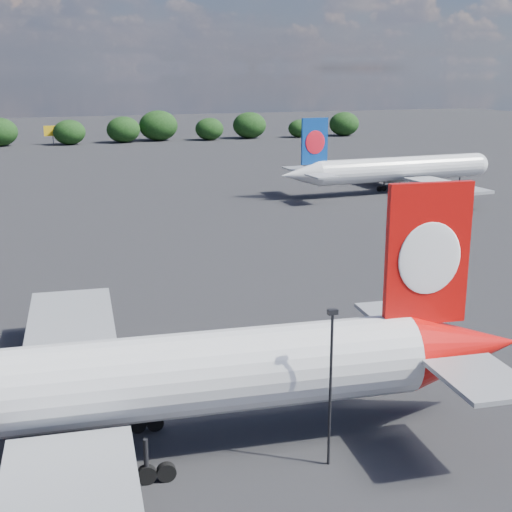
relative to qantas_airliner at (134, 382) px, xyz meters
name	(u,v)px	position (x,y,z in m)	size (l,w,h in m)	color
ground	(24,237)	(-4.53, 60.07, -4.66)	(500.00, 500.00, 0.00)	black
qantas_airliner	(134,382)	(0.00, 0.00, 0.00)	(46.96, 44.69, 15.31)	silver
china_southern_airliner	(394,170)	(59.21, 74.43, -0.48)	(42.02, 39.91, 13.73)	silver
apron_lamp_post	(331,378)	(10.09, -4.35, 0.59)	(0.55, 0.30, 9.25)	black
billboard_yellow	(53,131)	(7.47, 182.07, -0.79)	(5.00, 0.30, 5.50)	yellow
horizon_treeline	(58,132)	(8.73, 180.20, -0.84)	(203.94, 15.80, 9.24)	black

